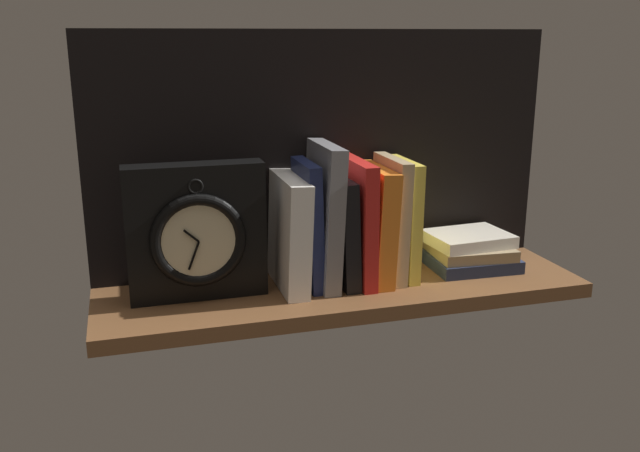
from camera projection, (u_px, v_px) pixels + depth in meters
ground_plane at (343, 292)px, 116.44cm from camera, size 82.44×22.59×2.50cm
back_panel at (326, 153)px, 120.32cm from camera, size 82.44×1.20×41.97cm
book_white_catcher at (289, 233)px, 113.20cm from camera, size 4.45×15.87×18.87cm
book_navy_bierce at (308, 224)px, 113.74cm from camera, size 2.77×12.15×21.20cm
book_gray_chess at (324, 215)px, 114.11cm from camera, size 3.85×14.50×23.99cm
book_black_skeptic at (341, 230)px, 115.67cm from camera, size 3.40×13.98×18.40cm
book_red_requiem at (357, 221)px, 116.06cm from camera, size 2.58×15.34×21.04cm
book_orange_pandolfini at (374, 223)px, 117.09cm from camera, size 4.06×14.93×19.75cm
book_tan_shortstories at (390, 218)px, 117.71cm from camera, size 2.68×13.18×21.10cm
book_yellow_seinlanguage at (403, 219)px, 118.42cm from camera, size 2.18×12.46×20.56cm
framed_clock at (197, 233)px, 107.87cm from camera, size 21.82×6.21×21.82cm
book_stack_side at (469, 250)px, 124.56cm from camera, size 15.63×14.27×6.40cm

